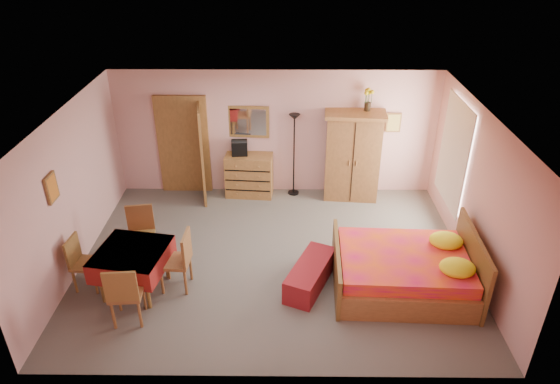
{
  "coord_description": "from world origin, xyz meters",
  "views": [
    {
      "loc": [
        0.17,
        -6.94,
        5.16
      ],
      "look_at": [
        0.1,
        0.3,
        1.15
      ],
      "focal_mm": 32.0,
      "sensor_mm": 36.0,
      "label": 1
    }
  ],
  "objects_px": {
    "wardrobe": "(352,156)",
    "bench": "(310,275)",
    "wall_mirror": "(248,122)",
    "chair_west": "(87,263)",
    "stereo": "(239,148)",
    "bed": "(404,261)",
    "floor_lamp": "(294,155)",
    "sunflower_vase": "(368,99)",
    "chair_south": "(126,292)",
    "dining_table": "(134,270)",
    "chair_east": "(175,261)",
    "chair_north": "(141,236)",
    "chest_of_drawers": "(249,175)"
  },
  "relations": [
    {
      "from": "chest_of_drawers",
      "to": "floor_lamp",
      "type": "height_order",
      "value": "floor_lamp"
    },
    {
      "from": "chest_of_drawers",
      "to": "bench",
      "type": "xyz_separation_m",
      "value": [
        1.14,
        -2.96,
        -0.25
      ]
    },
    {
      "from": "sunflower_vase",
      "to": "bench",
      "type": "height_order",
      "value": "sunflower_vase"
    },
    {
      "from": "bed",
      "to": "chair_south",
      "type": "xyz_separation_m",
      "value": [
        -4.09,
        -0.76,
        0.0
      ]
    },
    {
      "from": "chair_east",
      "to": "stereo",
      "type": "bearing_deg",
      "value": -11.17
    },
    {
      "from": "stereo",
      "to": "wardrobe",
      "type": "bearing_deg",
      "value": -2.73
    },
    {
      "from": "bed",
      "to": "chair_west",
      "type": "xyz_separation_m",
      "value": [
        -4.91,
        -0.04,
        -0.05
      ]
    },
    {
      "from": "floor_lamp",
      "to": "chair_east",
      "type": "height_order",
      "value": "floor_lamp"
    },
    {
      "from": "sunflower_vase",
      "to": "chair_south",
      "type": "relative_size",
      "value": 0.45
    },
    {
      "from": "sunflower_vase",
      "to": "chair_west",
      "type": "height_order",
      "value": "sunflower_vase"
    },
    {
      "from": "chair_north",
      "to": "chair_west",
      "type": "xyz_separation_m",
      "value": [
        -0.67,
        -0.69,
        -0.04
      ]
    },
    {
      "from": "stereo",
      "to": "floor_lamp",
      "type": "relative_size",
      "value": 0.18
    },
    {
      "from": "sunflower_vase",
      "to": "chair_west",
      "type": "bearing_deg",
      "value": -146.63
    },
    {
      "from": "floor_lamp",
      "to": "chair_south",
      "type": "xyz_separation_m",
      "value": [
        -2.43,
        -3.8,
        -0.38
      ]
    },
    {
      "from": "bed",
      "to": "dining_table",
      "type": "height_order",
      "value": "bed"
    },
    {
      "from": "dining_table",
      "to": "chair_south",
      "type": "xyz_separation_m",
      "value": [
        0.08,
        -0.66,
        0.13
      ]
    },
    {
      "from": "chest_of_drawers",
      "to": "chair_north",
      "type": "xyz_separation_m",
      "value": [
        -1.66,
        -2.33,
        0.04
      ]
    },
    {
      "from": "bed",
      "to": "sunflower_vase",
      "type": "bearing_deg",
      "value": 97.17
    },
    {
      "from": "dining_table",
      "to": "chair_west",
      "type": "relative_size",
      "value": 1.13
    },
    {
      "from": "wall_mirror",
      "to": "chair_south",
      "type": "bearing_deg",
      "value": -106.16
    },
    {
      "from": "wardrobe",
      "to": "chair_east",
      "type": "relative_size",
      "value": 1.85
    },
    {
      "from": "floor_lamp",
      "to": "chair_west",
      "type": "distance_m",
      "value": 4.5
    },
    {
      "from": "chair_west",
      "to": "floor_lamp",
      "type": "bearing_deg",
      "value": 138.32
    },
    {
      "from": "wardrobe",
      "to": "bench",
      "type": "height_order",
      "value": "wardrobe"
    },
    {
      "from": "wall_mirror",
      "to": "chair_west",
      "type": "distance_m",
      "value": 4.13
    },
    {
      "from": "chest_of_drawers",
      "to": "stereo",
      "type": "height_order",
      "value": "stereo"
    },
    {
      "from": "bed",
      "to": "chair_east",
      "type": "bearing_deg",
      "value": -177.03
    },
    {
      "from": "stereo",
      "to": "chest_of_drawers",
      "type": "bearing_deg",
      "value": -13.14
    },
    {
      "from": "chest_of_drawers",
      "to": "chair_west",
      "type": "height_order",
      "value": "chest_of_drawers"
    },
    {
      "from": "dining_table",
      "to": "bench",
      "type": "bearing_deg",
      "value": 2.62
    },
    {
      "from": "dining_table",
      "to": "chair_east",
      "type": "distance_m",
      "value": 0.64
    },
    {
      "from": "stereo",
      "to": "sunflower_vase",
      "type": "xyz_separation_m",
      "value": [
        2.52,
        0.01,
        1.02
      ]
    },
    {
      "from": "wall_mirror",
      "to": "chair_east",
      "type": "height_order",
      "value": "wall_mirror"
    },
    {
      "from": "stereo",
      "to": "bed",
      "type": "relative_size",
      "value": 0.15
    },
    {
      "from": "chest_of_drawers",
      "to": "chair_south",
      "type": "relative_size",
      "value": 0.95
    },
    {
      "from": "floor_lamp",
      "to": "stereo",
      "type": "bearing_deg",
      "value": -179.39
    },
    {
      "from": "stereo",
      "to": "bench",
      "type": "bearing_deg",
      "value": -66.14
    },
    {
      "from": "chair_south",
      "to": "chair_east",
      "type": "xyz_separation_m",
      "value": [
        0.55,
        0.73,
        -0.0
      ]
    },
    {
      "from": "stereo",
      "to": "bed",
      "type": "bearing_deg",
      "value": -47.58
    },
    {
      "from": "chest_of_drawers",
      "to": "dining_table",
      "type": "height_order",
      "value": "chest_of_drawers"
    },
    {
      "from": "dining_table",
      "to": "chair_west",
      "type": "xyz_separation_m",
      "value": [
        -0.75,
        0.06,
        0.08
      ]
    },
    {
      "from": "wall_mirror",
      "to": "chair_west",
      "type": "relative_size",
      "value": 0.93
    },
    {
      "from": "bed",
      "to": "chair_north",
      "type": "xyz_separation_m",
      "value": [
        -4.24,
        0.65,
        -0.01
      ]
    },
    {
      "from": "bench",
      "to": "chair_north",
      "type": "height_order",
      "value": "chair_north"
    },
    {
      "from": "chair_east",
      "to": "chair_west",
      "type": "bearing_deg",
      "value": 93.57
    },
    {
      "from": "stereo",
      "to": "bench",
      "type": "distance_m",
      "value": 3.39
    },
    {
      "from": "floor_lamp",
      "to": "chair_north",
      "type": "bearing_deg",
      "value": -137.25
    },
    {
      "from": "sunflower_vase",
      "to": "bed",
      "type": "height_order",
      "value": "sunflower_vase"
    },
    {
      "from": "floor_lamp",
      "to": "bench",
      "type": "height_order",
      "value": "floor_lamp"
    },
    {
      "from": "chest_of_drawers",
      "to": "sunflower_vase",
      "type": "xyz_separation_m",
      "value": [
        2.33,
        0.05,
        1.62
      ]
    }
  ]
}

